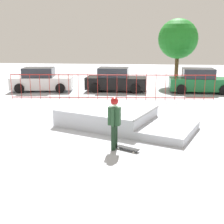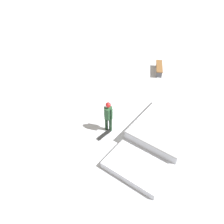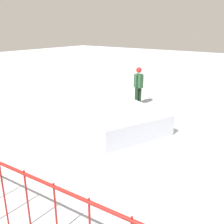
{
  "view_description": "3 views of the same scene",
  "coord_description": "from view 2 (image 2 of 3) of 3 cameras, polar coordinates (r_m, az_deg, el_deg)",
  "views": [
    {
      "loc": [
        1.78,
        -11.62,
        3.55
      ],
      "look_at": [
        0.69,
        -1.11,
        0.9
      ],
      "focal_mm": 47.42,
      "sensor_mm": 36.0,
      "label": 1
    },
    {
      "loc": [
        9.17,
        -0.12,
        8.56
      ],
      "look_at": [
        0.67,
        -2.38,
        1.0
      ],
      "focal_mm": 38.86,
      "sensor_mm": 36.0,
      "label": 2
    },
    {
      "loc": [
        -4.87,
        7.22,
        3.42
      ],
      "look_at": [
        0.17,
        0.48,
        0.6
      ],
      "focal_mm": 40.96,
      "sensor_mm": 36.0,
      "label": 3
    }
  ],
  "objects": [
    {
      "name": "ground_plane",
      "position": [
        12.54,
        11.38,
        -3.36
      ],
      "size": [
        60.0,
        60.0,
        0.0
      ],
      "primitive_type": "plane",
      "color": "#B2B7C1"
    },
    {
      "name": "skater",
      "position": [
        11.44,
        -0.87,
        -0.64
      ],
      "size": [
        0.42,
        0.43,
        1.73
      ],
      "rotation": [
        0.0,
        0.0,
        2.94
      ],
      "color": "black",
      "rests_on": "ground"
    },
    {
      "name": "park_bench",
      "position": [
        16.59,
        11.04,
        10.27
      ],
      "size": [
        1.64,
        0.62,
        0.48
      ],
      "rotation": [
        0.0,
        0.0,
        3.28
      ],
      "color": "brown",
      "rests_on": "ground"
    },
    {
      "name": "skateboard",
      "position": [
        11.8,
        -1.88,
        -5.35
      ],
      "size": [
        0.8,
        0.55,
        0.09
      ],
      "rotation": [
        0.0,
        0.0,
        2.65
      ],
      "color": "black",
      "rests_on": "ground"
    },
    {
      "name": "skate_ramp",
      "position": [
        11.78,
        11.84,
        -4.86
      ],
      "size": [
        5.98,
        4.42,
        0.74
      ],
      "rotation": [
        0.0,
        0.0,
        -0.38
      ],
      "color": "silver",
      "rests_on": "ground"
    }
  ]
}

